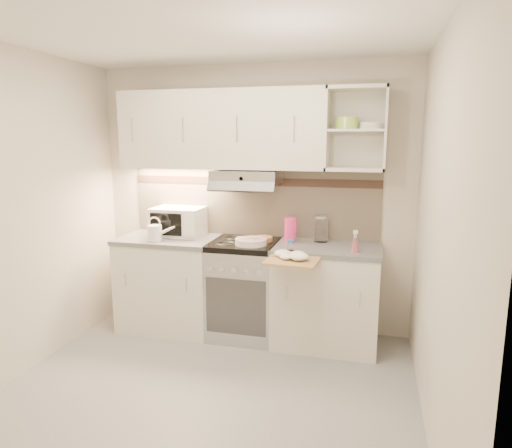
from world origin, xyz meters
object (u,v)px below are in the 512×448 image
at_px(glass_jar, 321,229).
at_px(microwave, 178,221).
at_px(plate_stack, 251,242).
at_px(spray_bottle, 355,243).
at_px(cutting_board, 293,261).
at_px(pink_pitcher, 290,229).
at_px(watering_can, 155,232).
at_px(electric_range, 245,289).

bearing_deg(glass_jar, microwave, -177.88).
height_order(microwave, glass_jar, microwave).
xyz_separation_m(microwave, plate_stack, (0.78, -0.22, -0.11)).
height_order(spray_bottle, cutting_board, spray_bottle).
xyz_separation_m(pink_pitcher, cutting_board, (0.12, -0.56, -0.14)).
height_order(watering_can, spray_bottle, watering_can).
xyz_separation_m(watering_can, pink_pitcher, (1.20, 0.28, 0.03)).
xyz_separation_m(microwave, pink_pitcher, (1.10, 0.00, -0.03)).
relative_size(watering_can, spray_bottle, 1.34).
bearing_deg(electric_range, cutting_board, -40.35).
distance_m(microwave, glass_jar, 1.37).
xyz_separation_m(electric_range, watering_can, (-0.80, -0.17, 0.53)).
height_order(electric_range, cutting_board, electric_range).
relative_size(pink_pitcher, spray_bottle, 1.13).
relative_size(plate_stack, glass_jar, 1.18).
bearing_deg(pink_pitcher, electric_range, -148.70).
bearing_deg(spray_bottle, pink_pitcher, 151.74).
height_order(watering_can, plate_stack, watering_can).
bearing_deg(glass_jar, watering_can, -167.22).
relative_size(plate_stack, cutting_board, 0.70).
bearing_deg(glass_jar, plate_stack, -155.06).
bearing_deg(cutting_board, pink_pitcher, 106.17).
bearing_deg(plate_stack, glass_jar, 24.94).
xyz_separation_m(electric_range, spray_bottle, (0.99, -0.15, 0.52)).
relative_size(electric_range, glass_jar, 3.77).
bearing_deg(glass_jar, pink_pitcher, -169.51).
bearing_deg(microwave, electric_range, -10.13).
distance_m(watering_can, glass_jar, 1.51).
xyz_separation_m(electric_range, pink_pitcher, (0.40, 0.12, 0.56)).
bearing_deg(spray_bottle, electric_range, 167.49).
xyz_separation_m(electric_range, glass_jar, (0.67, 0.17, 0.57)).
bearing_deg(microwave, glass_jar, 1.47).
bearing_deg(watering_can, electric_range, -1.25).
bearing_deg(pink_pitcher, microwave, -164.81).
bearing_deg(electric_range, spray_bottle, -8.64).
height_order(plate_stack, cutting_board, plate_stack).
xyz_separation_m(glass_jar, cutting_board, (-0.15, -0.61, -0.15)).
relative_size(watering_can, pink_pitcher, 1.18).
xyz_separation_m(microwave, glass_jar, (1.37, 0.05, -0.01)).
bearing_deg(microwave, cutting_board, -25.33).
relative_size(glass_jar, cutting_board, 0.59).
xyz_separation_m(microwave, cutting_board, (1.21, -0.56, -0.16)).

